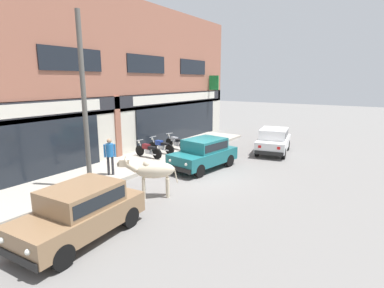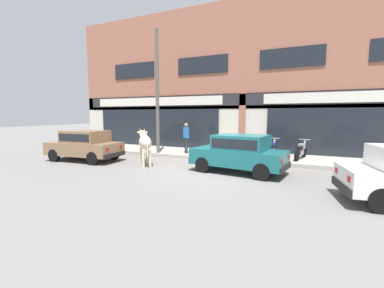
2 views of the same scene
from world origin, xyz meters
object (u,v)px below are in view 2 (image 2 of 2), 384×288
object	(u,v)px
motorcycle_2	(301,151)
pedestrian	(186,135)
motorcycle_1	(272,149)
car_0	(239,152)
car_2	(85,144)
cow	(145,143)
utility_pole	(157,92)
motorcycle_0	(249,148)

from	to	relation	value
motorcycle_2	pedestrian	world-z (taller)	pedestrian
motorcycle_1	car_0	bearing A→B (deg)	-103.47
car_0	car_2	size ratio (longest dim) A/B	1.02
car_0	motorcycle_2	xyz separation A→B (m)	(2.09, 3.20, -0.25)
motorcycle_1	pedestrian	size ratio (longest dim) A/B	1.13
cow	car_0	distance (m)	4.14
motorcycle_1	cow	bearing A→B (deg)	-143.77
cow	motorcycle_1	bearing A→B (deg)	36.23
pedestrian	utility_pole	xyz separation A→B (m)	(-1.46, -0.47, 2.23)
motorcycle_2	pedestrian	xyz separation A→B (m)	(-5.61, -0.61, 0.60)
car_2	pedestrian	bearing A→B (deg)	39.51
car_0	motorcycle_0	distance (m)	3.28
car_2	utility_pole	world-z (taller)	utility_pole
motorcycle_0	motorcycle_2	bearing A→B (deg)	-1.22
car_0	car_2	xyz separation A→B (m)	(-7.39, -0.60, 0.00)
car_2	motorcycle_2	distance (m)	10.22
car_2	pedestrian	size ratio (longest dim) A/B	2.31
car_0	car_2	bearing A→B (deg)	-175.35
pedestrian	motorcycle_1	bearing A→B (deg)	9.14
pedestrian	utility_pole	distance (m)	2.71
motorcycle_0	cow	bearing A→B (deg)	-136.69
cow	motorcycle_0	size ratio (longest dim) A/B	0.96
cow	car_2	xyz separation A→B (m)	(-3.27, -0.29, -0.19)
cow	motorcycle_1	world-z (taller)	cow
car_0	motorcycle_1	xyz separation A→B (m)	(0.79, 3.29, -0.25)
motorcycle_0	pedestrian	world-z (taller)	pedestrian
cow	motorcycle_2	world-z (taller)	cow
motorcycle_1	pedestrian	distance (m)	4.40
cow	car_2	bearing A→B (deg)	-174.88
car_0	motorcycle_2	distance (m)	3.83
motorcycle_1	utility_pole	size ratio (longest dim) A/B	0.28
car_0	motorcycle_0	world-z (taller)	car_0
utility_pole	car_0	bearing A→B (deg)	-23.13
motorcycle_0	utility_pole	size ratio (longest dim) A/B	0.28
car_0	utility_pole	xyz separation A→B (m)	(-4.98, 2.13, 2.58)
motorcycle_1	motorcycle_2	world-z (taller)	same
motorcycle_1	pedestrian	xyz separation A→B (m)	(-4.30, -0.69, 0.60)
cow	motorcycle_2	size ratio (longest dim) A/B	0.97
car_2	motorcycle_0	bearing A→B (deg)	28.66
car_0	motorcycle_1	world-z (taller)	car_0
motorcycle_2	car_2	bearing A→B (deg)	-158.15
motorcycle_0	motorcycle_1	bearing A→B (deg)	1.74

